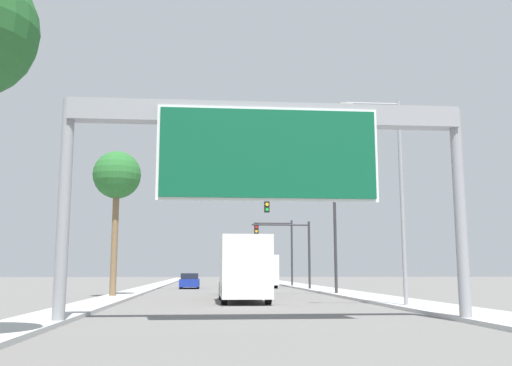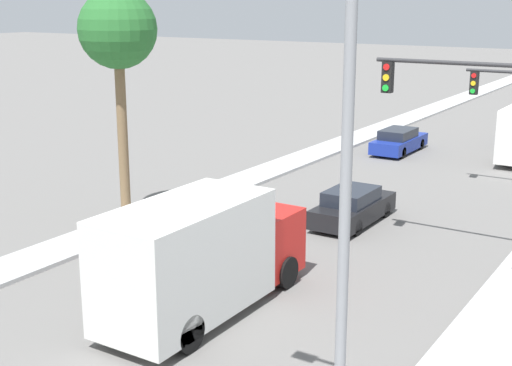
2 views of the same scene
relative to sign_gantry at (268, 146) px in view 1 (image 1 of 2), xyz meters
The scene contains 12 objects.
sidewalk_right 43.20m from the sign_gantry, 79.58° to the left, with size 3.00×120.00×0.15m.
median_strip_left 43.12m from the sign_gantry, 99.76° to the left, with size 2.00×120.00×0.15m.
sign_gantry is the anchor object (origin of this frame).
car_near_left 36.55m from the sign_gantry, 95.55° to the left, with size 1.79×4.73×1.40m.
car_far_center 22.79m from the sign_gantry, 90.00° to the left, with size 1.80×4.49×1.43m.
truck_box_primary 12.90m from the sign_gantry, 90.00° to the left, with size 2.45×7.35×3.38m.
truck_box_secondary 38.70m from the sign_gantry, 84.78° to the left, with size 2.43×8.34×3.09m.
traffic_light_near_intersection 20.81m from the sign_gantry, 75.56° to the left, with size 5.18×0.32×6.95m.
traffic_light_mid_block 30.60m from the sign_gantry, 80.43° to the left, with size 5.03×0.32×5.81m.
traffic_light_far_intersection 40.53m from the sign_gantry, 82.11° to the left, with size 4.03×0.32×6.77m.
palm_tree_background 19.10m from the sign_gantry, 113.51° to the left, with size 2.96×2.96×9.02m.
street_lamp_right 9.46m from the sign_gantry, 46.52° to the left, with size 2.86×0.28×9.45m.
Camera 1 is at (-1.96, -0.26, 1.65)m, focal length 40.00 mm.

